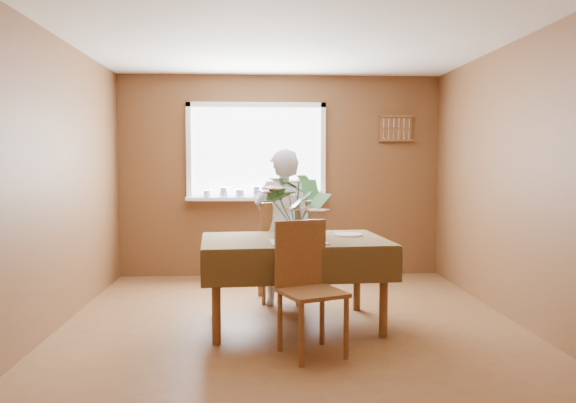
{
  "coord_description": "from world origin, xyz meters",
  "views": [
    {
      "loc": [
        -0.3,
        -4.76,
        1.42
      ],
      "look_at": [
        0.0,
        0.55,
        1.05
      ],
      "focal_mm": 35.0,
      "sensor_mm": 36.0,
      "label": 1
    }
  ],
  "objects": [
    {
      "name": "chair_near",
      "position": [
        0.08,
        -0.64,
        0.53
      ],
      "size": [
        0.55,
        0.55,
        0.98
      ],
      "rotation": [
        0.0,
        0.0,
        0.39
      ],
      "color": "brown",
      "rests_on": "floor"
    },
    {
      "name": "wall_left",
      "position": [
        -2.0,
        0.0,
        1.25
      ],
      "size": [
        0.0,
        4.5,
        4.5
      ],
      "primitive_type": "plane",
      "rotation": [
        1.57,
        0.0,
        1.57
      ],
      "color": "brown",
      "rests_on": "floor"
    },
    {
      "name": "side_plate",
      "position": [
        0.52,
        0.21,
        0.77
      ],
      "size": [
        0.28,
        0.28,
        0.01
      ],
      "primitive_type": "cylinder",
      "rotation": [
        0.0,
        0.0,
        -0.1
      ],
      "color": "white",
      "rests_on": "dining_table"
    },
    {
      "name": "table_knife",
      "position": [
        0.16,
        -0.21,
        0.78
      ],
      "size": [
        0.07,
        0.24,
        0.0
      ],
      "primitive_type": "cube",
      "rotation": [
        0.0,
        0.0,
        0.22
      ],
      "color": "silver",
      "rests_on": "dining_table"
    },
    {
      "name": "seated_woman",
      "position": [
        -0.03,
        0.76,
        0.78
      ],
      "size": [
        0.57,
        0.38,
        1.55
      ],
      "primitive_type": "imported",
      "rotation": [
        0.0,
        0.0,
        3.13
      ],
      "color": "white",
      "rests_on": "floor"
    },
    {
      "name": "floor",
      "position": [
        0.0,
        0.0,
        0.0
      ],
      "size": [
        4.5,
        4.5,
        0.0
      ],
      "primitive_type": "plane",
      "color": "brown",
      "rests_on": "ground"
    },
    {
      "name": "dining_table",
      "position": [
        0.02,
        0.04,
        0.67
      ],
      "size": [
        1.66,
        1.2,
        0.77
      ],
      "rotation": [
        0.0,
        0.0,
        0.08
      ],
      "color": "brown",
      "rests_on": "floor"
    },
    {
      "name": "wall_front",
      "position": [
        0.0,
        -2.25,
        1.25
      ],
      "size": [
        4.0,
        0.0,
        4.0
      ],
      "primitive_type": "plane",
      "rotation": [
        -1.57,
        0.0,
        0.0
      ],
      "color": "brown",
      "rests_on": "floor"
    },
    {
      "name": "wall_back",
      "position": [
        0.0,
        2.25,
        1.25
      ],
      "size": [
        4.0,
        0.0,
        4.0
      ],
      "primitive_type": "plane",
      "rotation": [
        1.57,
        0.0,
        0.0
      ],
      "color": "brown",
      "rests_on": "floor"
    },
    {
      "name": "wall_right",
      "position": [
        2.0,
        0.0,
        1.25
      ],
      "size": [
        0.0,
        4.5,
        4.5
      ],
      "primitive_type": "plane",
      "rotation": [
        1.57,
        0.0,
        -1.57
      ],
      "color": "brown",
      "rests_on": "floor"
    },
    {
      "name": "window_assembly",
      "position": [
        -0.3,
        2.19,
        1.34
      ],
      "size": [
        1.72,
        0.2,
        1.22
      ],
      "color": "white",
      "rests_on": "wall_back"
    },
    {
      "name": "ceiling",
      "position": [
        0.0,
        0.0,
        2.5
      ],
      "size": [
        4.5,
        4.5,
        0.0
      ],
      "primitive_type": "plane",
      "rotation": [
        3.14,
        0.0,
        0.0
      ],
      "color": "white",
      "rests_on": "wall_back"
    },
    {
      "name": "spoon_rack",
      "position": [
        1.45,
        2.22,
        1.85
      ],
      "size": [
        0.44,
        0.05,
        0.33
      ],
      "color": "brown",
      "rests_on": "wall_back"
    },
    {
      "name": "chair_far",
      "position": [
        -0.05,
        0.88,
        0.55
      ],
      "size": [
        0.48,
        0.48,
        1.02
      ],
      "rotation": [
        0.0,
        0.0,
        3.24
      ],
      "color": "brown",
      "rests_on": "floor"
    },
    {
      "name": "flower_bouquet",
      "position": [
        0.02,
        -0.17,
        1.09
      ],
      "size": [
        0.58,
        0.58,
        0.5
      ],
      "rotation": [
        0.0,
        0.0,
        -0.19
      ],
      "color": "white",
      "rests_on": "dining_table"
    }
  ]
}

